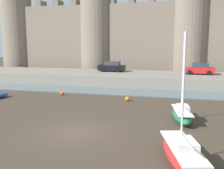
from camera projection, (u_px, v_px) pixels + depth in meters
ground_plane at (75, 132)px, 17.48m from camera, size 160.00×160.00×0.00m
water_channel at (122, 92)px, 31.76m from camera, size 80.00×4.50×0.10m
quay_road at (132, 78)px, 38.60m from camera, size 61.93×10.00×1.49m
castle at (141, 30)px, 46.43m from camera, size 56.55×6.62×21.45m
sailboat_midflat_centre at (182, 154)px, 12.64m from camera, size 2.76×5.29×6.44m
sailboat_foreground_right at (182, 114)px, 19.83m from camera, size 1.90×4.39×6.69m
mooring_buoy_mid_mud at (127, 99)px, 26.82m from camera, size 0.48×0.48×0.48m
mooring_buoy_near_shore at (62, 93)px, 29.93m from camera, size 0.42×0.42×0.42m
car_quay_west at (200, 69)px, 37.11m from camera, size 4.14×1.96×1.62m
car_quay_centre_east at (112, 67)px, 40.77m from camera, size 4.14×1.96×1.62m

